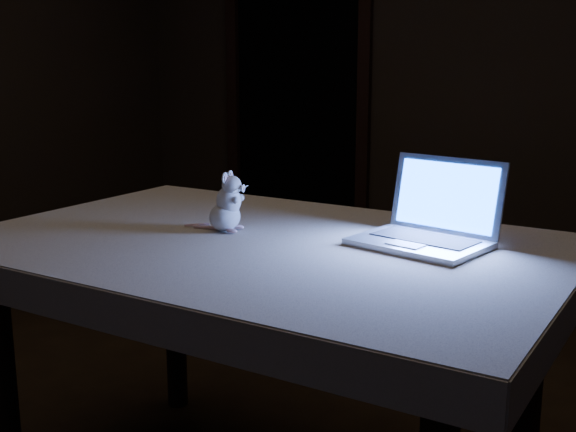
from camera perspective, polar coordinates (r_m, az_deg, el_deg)
The scene contains 6 objects.
back_wall at distance 4.46m, azimuth 13.63°, elevation 11.81°, with size 4.50×0.04×2.60m, color black.
doorway at distance 4.87m, azimuth 0.74°, elevation 9.38°, with size 1.06×0.36×2.13m, color black, non-canonical shape.
table at distance 2.12m, azimuth -1.92°, elevation -12.87°, with size 1.52×0.98×0.82m, color black, non-canonical shape.
tablecloth at distance 1.99m, azimuth -0.03°, elevation -3.23°, with size 1.62×1.08×0.10m, color beige, non-canonical shape.
laptop at distance 1.92m, azimuth 10.42°, elevation 0.89°, with size 0.33×0.29×0.23m, color #AFAFB4, non-canonical shape.
plush_mouse at distance 2.07m, azimuth -5.04°, elevation 1.14°, with size 0.13×0.13×0.17m, color silver, non-canonical shape.
Camera 1 is at (1.16, -1.81, 1.31)m, focal length 45.00 mm.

